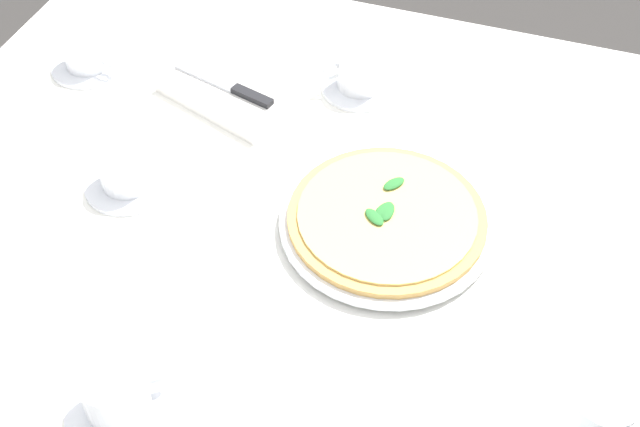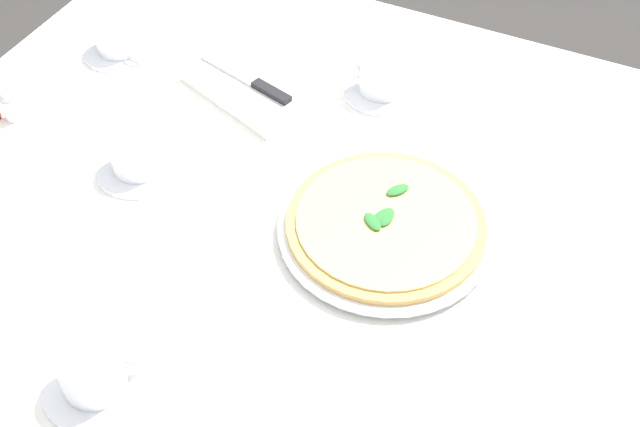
# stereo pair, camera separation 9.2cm
# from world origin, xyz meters

# --- Properties ---
(dining_table) EXTENTS (1.17, 1.17, 0.73)m
(dining_table) POSITION_xyz_m (0.00, 0.00, 0.61)
(dining_table) COLOR white
(dining_table) RESTS_ON ground_plane
(pizza_plate) EXTENTS (0.30, 0.30, 0.02)m
(pizza_plate) POSITION_xyz_m (-0.18, -0.04, 0.74)
(pizza_plate) COLOR white
(pizza_plate) RESTS_ON dining_table
(pizza) EXTENTS (0.28, 0.28, 0.02)m
(pizza) POSITION_xyz_m (-0.18, -0.04, 0.76)
(pizza) COLOR tan
(pizza) RESTS_ON pizza_plate
(coffee_cup_near_left) EXTENTS (0.13, 0.13, 0.06)m
(coffee_cup_near_left) POSITION_xyz_m (0.20, -0.00, 0.76)
(coffee_cup_near_left) COLOR white
(coffee_cup_near_left) RESTS_ON dining_table
(coffee_cup_far_left) EXTENTS (0.13, 0.13, 0.06)m
(coffee_cup_far_left) POSITION_xyz_m (0.40, -0.24, 0.76)
(coffee_cup_far_left) COLOR white
(coffee_cup_far_left) RESTS_ON dining_table
(coffee_cup_far_right) EXTENTS (0.13, 0.13, 0.07)m
(coffee_cup_far_right) POSITION_xyz_m (0.03, 0.34, 0.76)
(coffee_cup_far_right) COLOR white
(coffee_cup_far_right) RESTS_ON dining_table
(coffee_cup_center_back) EXTENTS (0.13, 0.13, 0.07)m
(coffee_cup_center_back) POSITION_xyz_m (-0.05, -0.33, 0.76)
(coffee_cup_center_back) COLOR white
(coffee_cup_center_back) RESTS_ON dining_table
(napkin_folded) EXTENTS (0.25, 0.20, 0.02)m
(napkin_folded) POSITION_xyz_m (0.14, -0.24, 0.74)
(napkin_folded) COLOR white
(napkin_folded) RESTS_ON dining_table
(dinner_knife) EXTENTS (0.19, 0.07, 0.01)m
(dinner_knife) POSITION_xyz_m (0.14, -0.24, 0.76)
(dinner_knife) COLOR silver
(dinner_knife) RESTS_ON napkin_folded
(pepper_shaker) EXTENTS (0.03, 0.03, 0.06)m
(pepper_shaker) POSITION_xyz_m (0.45, -0.01, 0.76)
(pepper_shaker) COLOR white
(pepper_shaker) RESTS_ON dining_table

